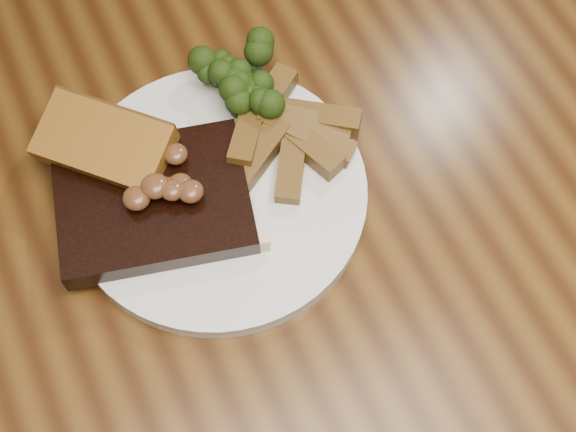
# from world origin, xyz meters

# --- Properties ---
(ground) EXTENTS (4.50, 4.50, 0.00)m
(ground) POSITION_xyz_m (0.00, 0.00, 0.00)
(ground) COLOR #38210C
(ground) RESTS_ON ground
(dining_table) EXTENTS (1.60, 0.90, 0.75)m
(dining_table) POSITION_xyz_m (0.00, 0.00, 0.66)
(dining_table) COLOR #4B2D0F
(dining_table) RESTS_ON ground
(plate) EXTENTS (0.30, 0.30, 0.01)m
(plate) POSITION_xyz_m (-0.05, 0.06, 0.76)
(plate) COLOR silver
(plate) RESTS_ON dining_table
(steak) EXTENTS (0.18, 0.15, 0.02)m
(steak) POSITION_xyz_m (-0.10, 0.07, 0.77)
(steak) COLOR black
(steak) RESTS_ON plate
(steak_bone) EXTENTS (0.15, 0.05, 0.02)m
(steak_bone) POSITION_xyz_m (-0.10, 0.01, 0.77)
(steak_bone) COLOR beige
(steak_bone) RESTS_ON plate
(mushroom_pile) EXTENTS (0.06, 0.06, 0.03)m
(mushroom_pile) POSITION_xyz_m (-0.09, 0.07, 0.80)
(mushroom_pile) COLOR brown
(mushroom_pile) RESTS_ON steak
(garlic_bread) EXTENTS (0.12, 0.12, 0.02)m
(garlic_bread) POSITION_xyz_m (-0.12, 0.13, 0.77)
(garlic_bread) COLOR #93591A
(garlic_bread) RESTS_ON plate
(potato_wedges) EXTENTS (0.11, 0.11, 0.02)m
(potato_wedges) POSITION_xyz_m (0.02, 0.08, 0.77)
(potato_wedges) COLOR brown
(potato_wedges) RESTS_ON plate
(broccoli_cluster) EXTENTS (0.07, 0.07, 0.04)m
(broccoli_cluster) POSITION_xyz_m (0.01, 0.14, 0.78)
(broccoli_cluster) COLOR #20340B
(broccoli_cluster) RESTS_ON plate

